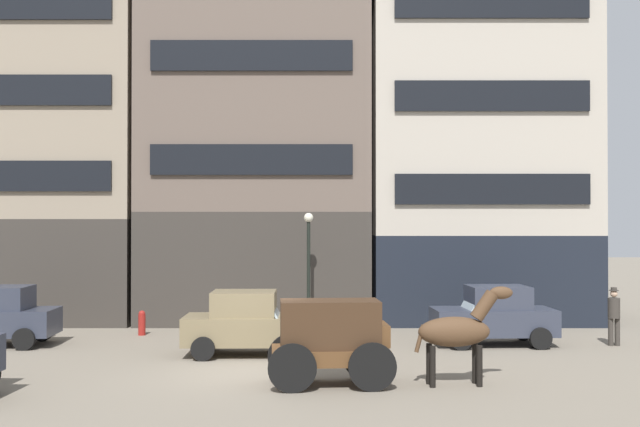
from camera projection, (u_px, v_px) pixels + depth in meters
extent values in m
plane|color=slate|center=(252.00, 374.00, 18.22)|extent=(120.00, 120.00, 0.00)
cube|color=#38332D|center=(60.00, 269.00, 28.71)|extent=(6.93, 5.34, 3.91)
cube|color=gray|center=(61.00, 64.00, 28.81)|extent=(6.93, 5.34, 12.35)
cube|color=black|center=(33.00, 176.00, 26.02)|extent=(5.82, 0.12, 1.10)
cube|color=black|center=(33.00, 90.00, 26.06)|extent=(5.82, 0.12, 1.10)
cube|color=black|center=(34.00, 5.00, 26.10)|extent=(5.82, 0.12, 1.10)
cube|color=#38332D|center=(260.00, 265.00, 28.69)|extent=(8.64, 5.34, 4.18)
cube|color=#66564C|center=(260.00, 71.00, 28.78)|extent=(8.64, 5.34, 11.22)
cube|color=black|center=(254.00, 160.00, 26.01)|extent=(7.26, 0.12, 1.10)
cube|color=black|center=(254.00, 56.00, 26.05)|extent=(7.26, 0.12, 1.10)
cube|color=black|center=(479.00, 276.00, 28.66)|extent=(8.33, 5.34, 3.31)
cube|color=#B7AD9E|center=(478.00, 108.00, 28.74)|extent=(8.33, 5.34, 10.05)
cube|color=black|center=(495.00, 189.00, 25.97)|extent=(7.00, 0.12, 1.10)
cube|color=black|center=(494.00, 96.00, 26.01)|extent=(7.00, 0.12, 1.10)
cube|color=black|center=(494.00, 3.00, 26.05)|extent=(7.00, 0.12, 1.10)
cube|color=brown|center=(332.00, 355.00, 16.92)|extent=(2.79, 1.49, 0.36)
cube|color=#3D2819|center=(332.00, 324.00, 16.93)|extent=(2.37, 1.27, 1.10)
cube|color=brown|center=(381.00, 334.00, 17.00)|extent=(0.47, 1.07, 0.50)
cylinder|color=black|center=(366.00, 356.00, 17.69)|extent=(1.10, 0.16, 1.10)
cylinder|color=black|center=(375.00, 367.00, 16.27)|extent=(1.10, 0.16, 1.10)
cylinder|color=black|center=(293.00, 357.00, 17.56)|extent=(1.10, 0.16, 1.10)
cylinder|color=black|center=(295.00, 368.00, 16.15)|extent=(1.10, 0.16, 1.10)
ellipsoid|color=#513823|center=(456.00, 332.00, 16.92)|extent=(1.74, 0.72, 0.70)
cylinder|color=#513823|center=(487.00, 306.00, 16.97)|extent=(0.69, 0.37, 0.76)
ellipsoid|color=#513823|center=(503.00, 293.00, 17.01)|extent=(0.58, 0.28, 0.30)
cylinder|color=#513823|center=(422.00, 339.00, 16.86)|extent=(0.27, 0.12, 0.65)
cylinder|color=black|center=(477.00, 363.00, 17.13)|extent=(0.14, 0.14, 0.95)
cylinder|color=black|center=(482.00, 366.00, 16.77)|extent=(0.14, 0.14, 0.95)
cylinder|color=black|center=(431.00, 364.00, 17.05)|extent=(0.14, 0.14, 0.95)
cylinder|color=black|center=(435.00, 367.00, 16.69)|extent=(0.14, 0.14, 0.95)
cube|color=#333847|center=(2.00, 298.00, 22.35)|extent=(1.87, 1.53, 0.70)
cylinder|color=black|center=(26.00, 339.00, 21.54)|extent=(0.67, 0.21, 0.66)
cylinder|color=black|center=(45.00, 331.00, 23.22)|extent=(0.67, 0.21, 0.66)
cube|color=#7A6B4C|center=(252.00, 330.00, 20.75)|extent=(3.72, 1.65, 0.80)
cube|color=#7A6B4C|center=(246.00, 303.00, 20.75)|extent=(1.82, 1.46, 0.70)
cube|color=silver|center=(276.00, 308.00, 20.76)|extent=(0.35, 1.32, 0.56)
cylinder|color=black|center=(294.00, 339.00, 21.59)|extent=(0.66, 0.19, 0.66)
cylinder|color=black|center=(293.00, 349.00, 19.91)|extent=(0.66, 0.19, 0.66)
cylinder|color=black|center=(214.00, 339.00, 21.57)|extent=(0.66, 0.19, 0.66)
cylinder|color=black|center=(205.00, 349.00, 19.89)|extent=(0.66, 0.19, 0.66)
cube|color=#333847|center=(495.00, 322.00, 22.42)|extent=(3.77, 1.77, 0.80)
cube|color=#333847|center=(500.00, 297.00, 22.43)|extent=(1.86, 1.52, 0.70)
cube|color=silver|center=(473.00, 302.00, 22.39)|extent=(0.39, 1.33, 0.56)
cylinder|color=black|center=(464.00, 339.00, 21.52)|extent=(0.67, 0.21, 0.66)
cylinder|color=black|center=(451.00, 331.00, 23.20)|extent=(0.67, 0.21, 0.66)
cylinder|color=black|center=(543.00, 339.00, 21.62)|extent=(0.67, 0.21, 0.66)
cylinder|color=black|center=(525.00, 330.00, 23.30)|extent=(0.67, 0.21, 0.66)
cylinder|color=#38332D|center=(613.00, 332.00, 22.30)|extent=(0.16, 0.16, 0.85)
cylinder|color=#38332D|center=(620.00, 332.00, 22.30)|extent=(0.16, 0.16, 0.85)
cylinder|color=#38332D|center=(617.00, 308.00, 22.31)|extent=(0.49, 0.49, 0.62)
sphere|color=tan|center=(616.00, 294.00, 22.31)|extent=(0.22, 0.22, 0.22)
cylinder|color=#38332D|center=(616.00, 291.00, 22.31)|extent=(0.28, 0.28, 0.02)
cylinder|color=#38332D|center=(616.00, 289.00, 22.31)|extent=(0.18, 0.18, 0.09)
cylinder|color=black|center=(311.00, 278.00, 24.80)|extent=(0.12, 0.12, 3.80)
sphere|color=silver|center=(311.00, 218.00, 24.83)|extent=(0.32, 0.32, 0.32)
cylinder|color=maroon|center=(144.00, 325.00, 24.42)|extent=(0.24, 0.24, 0.70)
sphere|color=maroon|center=(144.00, 314.00, 24.42)|extent=(0.22, 0.22, 0.22)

